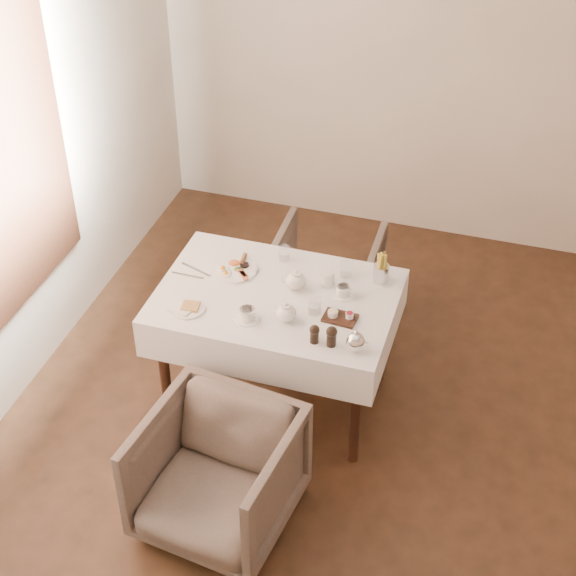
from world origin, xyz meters
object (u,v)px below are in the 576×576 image
(teapot_centre, at_px, (296,279))
(armchair_near, at_px, (217,475))
(armchair_far, at_px, (326,276))
(breakfast_plate, at_px, (234,268))
(table, at_px, (276,312))

(teapot_centre, bearing_deg, armchair_near, -107.66)
(armchair_far, bearing_deg, armchair_near, 86.19)
(breakfast_plate, relative_size, teapot_centre, 1.76)
(table, distance_m, armchair_far, 0.89)
(breakfast_plate, height_order, teapot_centre, teapot_centre)
(armchair_far, bearing_deg, table, 84.04)
(table, xyz_separation_m, breakfast_plate, (-0.30, 0.15, 0.13))
(armchair_near, bearing_deg, armchair_far, 95.01)
(table, height_order, breakfast_plate, breakfast_plate)
(table, xyz_separation_m, teapot_centre, (0.08, 0.08, 0.18))
(armchair_near, distance_m, breakfast_plate, 1.20)
(armchair_near, relative_size, armchair_far, 1.08)
(table, xyz_separation_m, armchair_far, (0.07, 0.83, -0.34))
(armchair_near, height_order, breakfast_plate, breakfast_plate)
(armchair_far, bearing_deg, breakfast_plate, 60.41)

